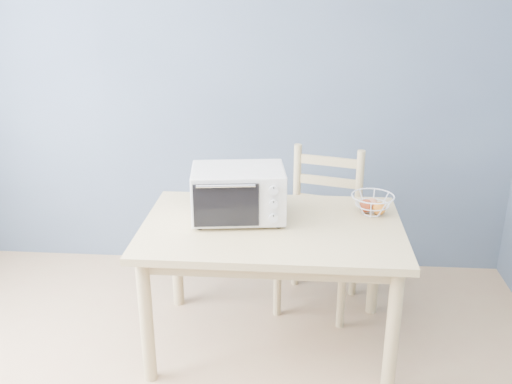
# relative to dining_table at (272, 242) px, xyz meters

# --- Properties ---
(room) EXTENTS (4.01, 4.51, 2.61)m
(room) POSITION_rel_dining_table_xyz_m (-0.41, -1.25, 0.65)
(room) COLOR tan
(room) RESTS_ON ground
(dining_table) EXTENTS (1.40, 0.90, 0.75)m
(dining_table) POSITION_rel_dining_table_xyz_m (0.00, 0.00, 0.00)
(dining_table) COLOR tan
(dining_table) RESTS_ON ground
(toaster_oven) EXTENTS (0.53, 0.42, 0.29)m
(toaster_oven) POSITION_rel_dining_table_xyz_m (-0.21, 0.06, 0.25)
(toaster_oven) COLOR silver
(toaster_oven) RESTS_ON dining_table
(fruit_basket) EXTENTS (0.28, 0.28, 0.11)m
(fruit_basket) POSITION_rel_dining_table_xyz_m (0.55, 0.20, 0.16)
(fruit_basket) COLOR silver
(fruit_basket) RESTS_ON dining_table
(dining_chair) EXTENTS (0.57, 0.57, 1.00)m
(dining_chair) POSITION_rel_dining_table_xyz_m (0.28, 0.48, -0.15)
(dining_chair) COLOR tan
(dining_chair) RESTS_ON ground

